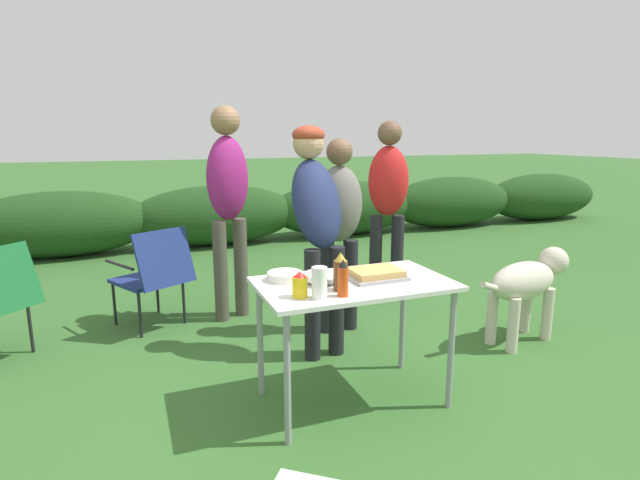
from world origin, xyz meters
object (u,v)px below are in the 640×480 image
object	(u,v)px
mixing_bowl	(321,276)
hot_sauce_bottle	(343,279)
standing_person_with_beanie	(388,194)
standing_person_in_red_jacket	(228,192)
paper_cup_stack	(319,283)
beer_bottle	(340,272)
standing_person_in_olive_jacket	(339,219)
folding_table	(354,295)
plate_stack	(285,276)
camp_chair_green_behind_table	(154,273)
standing_person_in_dark_puffer	(317,213)
dog	(528,282)
mustard_bottle	(300,285)
food_tray	(376,274)

from	to	relation	value
mixing_bowl	hot_sauce_bottle	bearing A→B (deg)	-85.65
standing_person_with_beanie	standing_person_in_red_jacket	size ratio (longest dim) A/B	0.94
standing_person_in_red_jacket	paper_cup_stack	bearing A→B (deg)	-107.66
beer_bottle	standing_person_in_olive_jacket	world-z (taller)	standing_person_in_olive_jacket
folding_table	plate_stack	xyz separation A→B (m)	(-0.36, 0.17, 0.10)
hot_sauce_bottle	camp_chair_green_behind_table	distance (m)	2.07
plate_stack	standing_person_in_red_jacket	bearing A→B (deg)	91.12
mixing_bowl	standing_person_in_dark_puffer	distance (m)	0.78
standing_person_in_olive_jacket	dog	bearing A→B (deg)	-26.97
camp_chair_green_behind_table	mustard_bottle	bearing A→B (deg)	-98.55
folding_table	hot_sauce_bottle	xyz separation A→B (m)	(-0.16, -0.21, 0.17)
standing_person_in_olive_jacket	dog	xyz separation A→B (m)	(1.26, -0.71, -0.45)
dog	standing_person_with_beanie	bearing A→B (deg)	-171.54
food_tray	standing_person_in_dark_puffer	bearing A→B (deg)	96.82
mixing_bowl	standing_person_in_dark_puffer	size ratio (longest dim) A/B	0.13
mixing_bowl	hot_sauce_bottle	size ratio (longest dim) A/B	1.10
plate_stack	hot_sauce_bottle	size ratio (longest dim) A/B	1.03
beer_bottle	standing_person_with_beanie	distance (m)	2.17
standing_person_with_beanie	standing_person_in_olive_jacket	xyz separation A→B (m)	(-0.76, -0.60, -0.10)
mixing_bowl	paper_cup_stack	bearing A→B (deg)	-113.40
standing_person_in_red_jacket	camp_chair_green_behind_table	distance (m)	0.88
food_tray	standing_person_in_olive_jacket	bearing A→B (deg)	78.36
mustard_bottle	standing_person_in_red_jacket	xyz separation A→B (m)	(-0.01, 1.79, 0.28)
mustard_bottle	standing_person_in_red_jacket	bearing A→B (deg)	90.36
standing_person_in_dark_puffer	dog	bearing A→B (deg)	-21.40
mixing_bowl	beer_bottle	size ratio (longest dim) A/B	1.04
mixing_bowl	dog	size ratio (longest dim) A/B	0.21
standing_person_in_olive_jacket	paper_cup_stack	bearing A→B (deg)	-114.95
mustard_bottle	dog	distance (m)	2.08
folding_table	camp_chair_green_behind_table	bearing A→B (deg)	121.80
hot_sauce_bottle	standing_person_in_olive_jacket	bearing A→B (deg)	67.53
camp_chair_green_behind_table	standing_person_in_olive_jacket	bearing A→B (deg)	-51.20
standing_person_in_dark_puffer	standing_person_in_red_jacket	size ratio (longest dim) A/B	0.91
plate_stack	mustard_bottle	distance (m)	0.32
food_tray	mustard_bottle	size ratio (longest dim) A/B	2.37
dog	standing_person_in_red_jacket	bearing A→B (deg)	-135.48
mustard_bottle	standing_person_in_dark_puffer	xyz separation A→B (m)	(0.43, 0.89, 0.22)
dog	standing_person_in_dark_puffer	bearing A→B (deg)	-117.08
mixing_bowl	standing_person_in_dark_puffer	bearing A→B (deg)	71.02
paper_cup_stack	beer_bottle	xyz separation A→B (m)	(0.15, 0.08, 0.02)
paper_cup_stack	dog	xyz separation A→B (m)	(1.91, 0.54, -0.36)
standing_person_in_dark_puffer	dog	world-z (taller)	standing_person_in_dark_puffer
beer_bottle	standing_person_in_red_jacket	distance (m)	1.80
camp_chair_green_behind_table	hot_sauce_bottle	bearing A→B (deg)	-93.57
food_tray	beer_bottle	distance (m)	0.32
food_tray	standing_person_with_beanie	size ratio (longest dim) A/B	0.19
standing_person_in_dark_puffer	mixing_bowl	bearing A→B (deg)	-115.80
standing_person_in_dark_puffer	food_tray	bearing A→B (deg)	-90.00
food_tray	paper_cup_stack	bearing A→B (deg)	-153.41
beer_bottle	mustard_bottle	distance (m)	0.24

